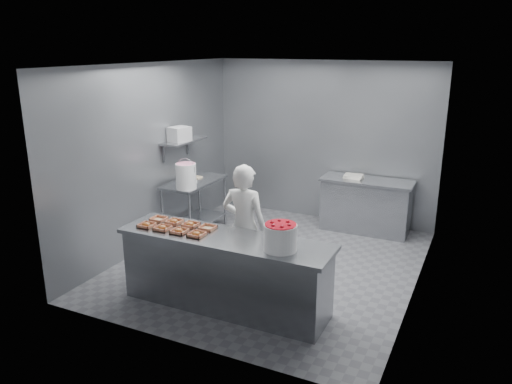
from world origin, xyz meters
TOP-DOWN VIEW (x-y plane):
  - floor at (0.00, 0.00)m, footprint 4.50×4.50m
  - ceiling at (0.00, 0.00)m, footprint 4.50×4.50m
  - wall_back at (0.00, 2.25)m, footprint 4.00×0.04m
  - wall_left at (-2.00, 0.00)m, footprint 0.04×4.50m
  - wall_right at (2.00, 0.00)m, footprint 0.04×4.50m
  - service_counter at (0.00, -1.35)m, footprint 2.60×0.70m
  - prep_table at (-1.65, 0.60)m, footprint 0.60×1.20m
  - back_counter at (0.90, 1.90)m, footprint 1.50×0.60m
  - wall_shelf at (-1.82, 0.60)m, footprint 0.35×0.90m
  - tray_0 at (-1.03, -1.47)m, footprint 0.19×0.18m
  - tray_1 at (-0.79, -1.47)m, footprint 0.19×0.18m
  - tray_2 at (-0.55, -1.47)m, footprint 0.19×0.18m
  - tray_3 at (-0.31, -1.47)m, footprint 0.19×0.18m
  - tray_4 at (-1.02, -1.23)m, footprint 0.19×0.18m
  - tray_5 at (-0.79, -1.23)m, footprint 0.19×0.18m
  - tray_6 at (-0.55, -1.23)m, footprint 0.19×0.18m
  - tray_7 at (-0.30, -1.23)m, footprint 0.19×0.18m
  - worker at (-0.05, -0.75)m, footprint 0.62×0.42m
  - strawberry_tub at (0.74, -1.43)m, footprint 0.36×0.36m
  - glaze_bucket at (-1.51, 0.16)m, footprint 0.33×0.31m
  - bucket_lid at (-1.70, 0.46)m, footprint 0.43×0.43m
  - rag at (-1.71, 0.79)m, footprint 0.17×0.15m
  - appliance at (-1.82, 0.48)m, footprint 0.34×0.37m
  - paper_stack at (0.67, 1.90)m, footprint 0.31×0.24m

SIDE VIEW (x-z plane):
  - floor at x=0.00m, z-range 0.00..0.00m
  - back_counter at x=0.90m, z-range 0.00..0.90m
  - service_counter at x=0.00m, z-range 0.00..0.90m
  - prep_table at x=-1.65m, z-range 0.14..1.04m
  - worker at x=-0.05m, z-range 0.00..1.63m
  - rag at x=-1.71m, z-range 0.90..0.92m
  - bucket_lid at x=-1.70m, z-range 0.90..0.93m
  - tray_4 at x=-1.02m, z-range 0.90..0.94m
  - tray_7 at x=-0.30m, z-range 0.90..0.94m
  - tray_0 at x=-1.03m, z-range 0.89..0.95m
  - tray_1 at x=-0.79m, z-range 0.89..0.95m
  - tray_2 at x=-0.55m, z-range 0.89..0.95m
  - tray_3 at x=-0.31m, z-range 0.89..0.95m
  - tray_5 at x=-0.79m, z-range 0.89..0.95m
  - tray_6 at x=-0.55m, z-range 0.89..0.95m
  - paper_stack at x=0.67m, z-range 0.90..0.96m
  - strawberry_tub at x=0.74m, z-range 0.91..1.21m
  - glaze_bucket at x=-1.51m, z-range 0.87..1.35m
  - wall_back at x=0.00m, z-range 0.00..2.80m
  - wall_left at x=-2.00m, z-range 0.00..2.80m
  - wall_right at x=2.00m, z-range 0.00..2.80m
  - wall_shelf at x=-1.82m, z-range 1.54..1.56m
  - appliance at x=-1.82m, z-range 1.56..1.79m
  - ceiling at x=0.00m, z-range 2.80..2.80m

